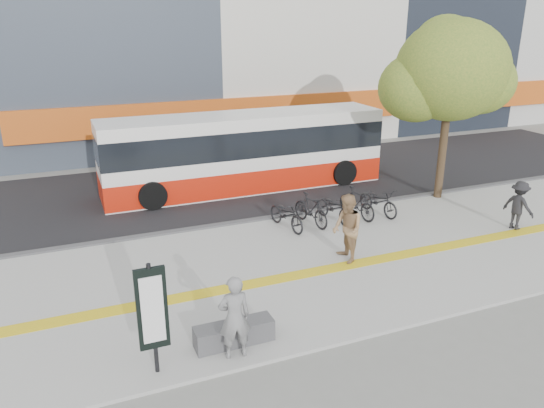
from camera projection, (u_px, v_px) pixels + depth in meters
name	position (u px, v px, depth m)	size (l,w,h in m)	color
ground	(322.00, 295.00, 12.56)	(120.00, 120.00, 0.00)	slate
sidewalk	(295.00, 267.00, 13.85)	(40.00, 7.00, 0.08)	gray
tactile_strip	(304.00, 274.00, 13.40)	(40.00, 0.45, 0.01)	gold
street	(215.00, 188.00, 20.39)	(40.00, 8.00, 0.06)	black
curb	(250.00, 221.00, 16.89)	(40.00, 0.25, 0.14)	#3D3D40
bench	(234.00, 333.00, 10.48)	(1.60, 0.45, 0.45)	#3D3D40
signboard	(152.00, 310.00, 9.28)	(0.55, 0.10, 2.20)	black
street_tree	(448.00, 72.00, 17.82)	(4.40, 3.80, 6.31)	#372719
bus	(244.00, 154.00, 19.88)	(10.67, 2.53, 2.84)	silver
bicycle_row	(334.00, 207.00, 16.76)	(4.25, 1.82, 1.01)	black
seated_woman	(234.00, 317.00, 9.88)	(0.62, 0.41, 1.71)	black
pedestrian_tan	(347.00, 229.00, 13.84)	(0.90, 0.70, 1.85)	#9A7652
pedestrian_dark	(519.00, 205.00, 16.04)	(0.99, 0.57, 1.53)	black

